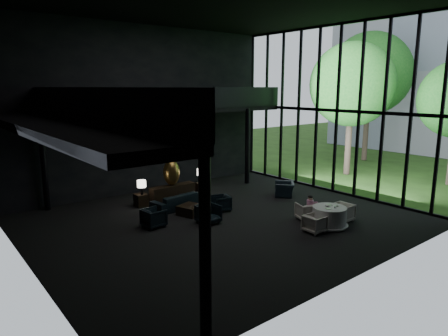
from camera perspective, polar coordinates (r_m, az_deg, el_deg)
floor at (r=15.74m, az=-0.06°, el=-7.43°), size 14.00×12.00×0.02m
ceiling at (r=15.17m, az=-0.07°, el=22.50°), size 14.00×12.00×0.02m
wall_back at (r=19.97m, az=-10.97°, el=8.12°), size 14.00×0.04×8.00m
wall_front at (r=10.92m, az=20.04°, el=4.99°), size 14.00×0.04×8.00m
wall_left at (r=11.92m, az=-27.52°, el=4.88°), size 0.04×12.00×8.00m
curtain_wall at (r=20.00m, az=15.86°, el=7.90°), size 0.20×12.00×8.00m
mezzanine_left at (r=12.15m, az=-22.90°, el=5.37°), size 2.00×12.00×0.25m
mezzanine_back at (r=19.59m, az=-6.98°, el=8.18°), size 12.00×2.00×0.25m
railing_left at (r=12.42m, az=-18.64°, el=8.57°), size 0.06×12.00×1.00m
railing_back at (r=18.73m, az=-5.39°, el=9.90°), size 12.00×0.06×1.00m
column_sw at (r=7.96m, az=-2.71°, el=-11.50°), size 0.24×0.24×4.00m
column_nw at (r=18.13m, az=-24.37°, el=0.60°), size 0.24×0.24×4.00m
column_ne at (r=21.28m, az=3.34°, el=3.09°), size 0.24×0.24×4.00m
tree_near at (r=24.44m, az=17.81°, el=11.27°), size 4.80×4.80×7.65m
tree_far at (r=29.74m, az=20.13°, el=12.52°), size 5.60×5.60×8.80m
console at (r=18.50m, az=-7.35°, el=-3.50°), size 2.19×0.50×0.70m
bronze_urn at (r=18.32m, az=-7.51°, el=-0.58°), size 0.76×0.76×1.42m
side_table_left at (r=17.79m, az=-11.78°, el=-4.51°), size 0.50×0.50×0.55m
table_lamp_left at (r=17.50m, az=-11.69°, el=-2.31°), size 0.38×0.38×0.64m
side_table_right at (r=19.26m, az=-3.07°, el=-2.99°), size 0.53×0.53×0.58m
table_lamp_right at (r=19.16m, az=-3.27°, el=-0.66°), size 0.41×0.41×0.69m
sofa at (r=17.19m, az=-6.77°, el=-4.24°), size 2.45×0.94×0.94m
lounge_armchair_west at (r=15.12m, az=-10.00°, el=-6.90°), size 0.76×0.80×0.76m
lounge_armchair_east at (r=16.78m, az=-0.41°, el=-5.02°), size 0.77×0.80×0.67m
lounge_armchair_south at (r=15.27m, az=-2.25°, el=-6.45°), size 0.79×0.74×0.80m
window_armchair at (r=19.22m, az=8.64°, el=-2.75°), size 1.11×1.11×0.83m
coffee_table at (r=16.39m, az=-4.79°, el=-5.99°), size 1.09×1.09×0.39m
dining_table at (r=15.45m, az=14.78°, el=-6.91°), size 1.41×1.41×0.75m
dining_chair_north at (r=15.99m, az=11.75°, el=-6.02°), size 0.89×0.86×0.71m
dining_chair_east at (r=16.15m, az=16.51°, el=-6.02°), size 0.69×0.74×0.75m
dining_chair_west at (r=14.74m, az=12.83°, el=-7.77°), size 0.58×0.62×0.63m
child at (r=15.82m, az=12.21°, el=-4.83°), size 0.26×0.26×0.57m
plate_a at (r=15.12m, az=14.69°, el=-5.61°), size 0.31×0.31×0.01m
plate_b at (r=15.54m, az=14.82°, el=-5.14°), size 0.31×0.31×0.02m
saucer at (r=15.50m, az=15.86°, el=-5.26°), size 0.16×0.16×0.01m
coffee_cup at (r=15.43m, az=15.86°, el=-5.20°), size 0.10×0.10×0.06m
cereal_bowl at (r=15.33m, az=14.54°, el=-5.23°), size 0.17×0.17×0.09m
cream_pot at (r=15.21m, az=15.58°, el=-5.43°), size 0.08×0.08×0.08m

